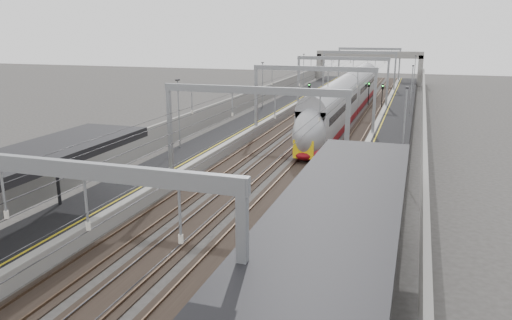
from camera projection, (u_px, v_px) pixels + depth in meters
The scene contains 12 objects.
platform_left at pixel (250, 124), 58.33m from camera, with size 4.00×120.00×1.00m, color black.
platform_right at pixel (391, 133), 53.55m from camera, with size 4.00×120.00×1.00m, color black.
tracks at pixel (317, 132), 56.05m from camera, with size 11.40×140.00×0.20m.
overhead_line at pixel (330, 73), 60.60m from camera, with size 13.00×140.00×6.60m.
canopy_right at pixel (314, 260), 13.72m from camera, with size 4.40×30.00×4.24m.
overbridge at pixel (369, 59), 105.34m from camera, with size 22.00×2.20×6.90m.
wall_left at pixel (225, 114), 59.01m from camera, with size 0.30×120.00×3.20m, color gray.
wall_right at pixel (423, 124), 52.32m from camera, with size 0.30×120.00×3.20m, color gray.
train at pixel (345, 102), 64.30m from camera, with size 2.84×51.73×4.48m.
signal_green at pixel (309, 90), 74.99m from camera, with size 0.32×0.32×3.48m.
signal_red_near at pixel (369, 89), 76.55m from camera, with size 0.32×0.32×3.48m.
signal_red_far at pixel (382, 91), 73.62m from camera, with size 0.32×0.32×3.48m.
Camera 1 is at (10.40, -9.47, 11.23)m, focal length 35.00 mm.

